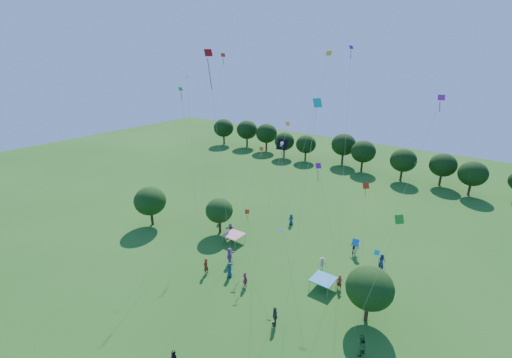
{
  "coord_description": "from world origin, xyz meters",
  "views": [
    {
      "loc": [
        18.38,
        -10.81,
        22.16
      ],
      "look_at": [
        0.0,
        14.0,
        11.0
      ],
      "focal_mm": 24.0,
      "sensor_mm": 36.0,
      "label": 1
    }
  ],
  "objects_px": {
    "tent_red_stripe": "(234,235)",
    "red_high_kite": "(212,91)",
    "pirate_kite": "(282,148)",
    "near_tree_west": "(150,201)",
    "near_tree_north": "(219,211)",
    "near_tree_east": "(370,288)",
    "tent_blue": "(323,279)"
  },
  "relations": [
    {
      "from": "near_tree_east",
      "to": "pirate_kite",
      "type": "xyz_separation_m",
      "value": [
        -10.13,
        1.45,
        10.5
      ]
    },
    {
      "from": "red_high_kite",
      "to": "tent_blue",
      "type": "bearing_deg",
      "value": 6.75
    },
    {
      "from": "near_tree_west",
      "to": "pirate_kite",
      "type": "distance_m",
      "value": 22.7
    },
    {
      "from": "tent_red_stripe",
      "to": "pirate_kite",
      "type": "height_order",
      "value": "pirate_kite"
    },
    {
      "from": "near_tree_north",
      "to": "red_high_kite",
      "type": "bearing_deg",
      "value": -48.96
    },
    {
      "from": "tent_red_stripe",
      "to": "red_high_kite",
      "type": "bearing_deg",
      "value": -84.31
    },
    {
      "from": "near_tree_west",
      "to": "near_tree_north",
      "type": "distance_m",
      "value": 9.89
    },
    {
      "from": "near_tree_east",
      "to": "tent_red_stripe",
      "type": "bearing_deg",
      "value": 169.4
    },
    {
      "from": "tent_blue",
      "to": "pirate_kite",
      "type": "height_order",
      "value": "pirate_kite"
    },
    {
      "from": "tent_blue",
      "to": "red_high_kite",
      "type": "distance_m",
      "value": 21.93
    },
    {
      "from": "near_tree_north",
      "to": "tent_red_stripe",
      "type": "relative_size",
      "value": 2.18
    },
    {
      "from": "pirate_kite",
      "to": "tent_red_stripe",
      "type": "bearing_deg",
      "value": 166.35
    },
    {
      "from": "near_tree_west",
      "to": "red_high_kite",
      "type": "bearing_deg",
      "value": -0.1
    },
    {
      "from": "near_tree_north",
      "to": "tent_blue",
      "type": "xyz_separation_m",
      "value": [
        16.16,
        -2.43,
        -2.15
      ]
    },
    {
      "from": "red_high_kite",
      "to": "pirate_kite",
      "type": "bearing_deg",
      "value": 8.68
    },
    {
      "from": "near_tree_north",
      "to": "tent_blue",
      "type": "bearing_deg",
      "value": -8.54
    },
    {
      "from": "near_tree_north",
      "to": "pirate_kite",
      "type": "height_order",
      "value": "pirate_kite"
    },
    {
      "from": "near_tree_west",
      "to": "near_tree_east",
      "type": "bearing_deg",
      "value": -0.57
    },
    {
      "from": "near_tree_east",
      "to": "red_high_kite",
      "type": "xyz_separation_m",
      "value": [
        -17.8,
        0.28,
        15.43
      ]
    },
    {
      "from": "tent_red_stripe",
      "to": "red_high_kite",
      "type": "relative_size",
      "value": 0.1
    },
    {
      "from": "near_tree_west",
      "to": "tent_red_stripe",
      "type": "xyz_separation_m",
      "value": [
        12.2,
        3.09,
        -2.52
      ]
    },
    {
      "from": "near_tree_east",
      "to": "pirate_kite",
      "type": "relative_size",
      "value": 0.39
    },
    {
      "from": "near_tree_west",
      "to": "near_tree_north",
      "type": "relative_size",
      "value": 1.15
    },
    {
      "from": "tent_red_stripe",
      "to": "near_tree_west",
      "type": "bearing_deg",
      "value": -165.79
    },
    {
      "from": "near_tree_east",
      "to": "near_tree_west",
      "type": "bearing_deg",
      "value": 179.43
    },
    {
      "from": "near_tree_west",
      "to": "near_tree_east",
      "type": "xyz_separation_m",
      "value": [
        30.31,
        -0.3,
        -0.17
      ]
    },
    {
      "from": "near_tree_north",
      "to": "red_high_kite",
      "type": "xyz_separation_m",
      "value": [
        3.43,
        -3.93,
        15.64
      ]
    },
    {
      "from": "tent_blue",
      "to": "pirate_kite",
      "type": "distance_m",
      "value": 13.82
    },
    {
      "from": "near_tree_north",
      "to": "red_high_kite",
      "type": "height_order",
      "value": "red_high_kite"
    },
    {
      "from": "near_tree_north",
      "to": "near_tree_east",
      "type": "height_order",
      "value": "near_tree_east"
    },
    {
      "from": "near_tree_west",
      "to": "tent_blue",
      "type": "bearing_deg",
      "value": 3.37
    },
    {
      "from": "pirate_kite",
      "to": "red_high_kite",
      "type": "xyz_separation_m",
      "value": [
        -7.67,
        -1.17,
        4.94
      ]
    }
  ]
}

